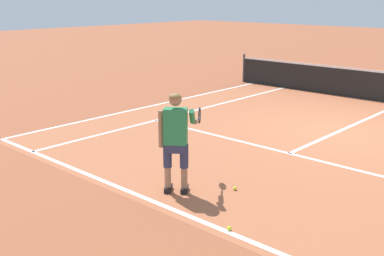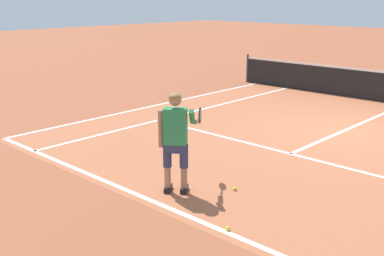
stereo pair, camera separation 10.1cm
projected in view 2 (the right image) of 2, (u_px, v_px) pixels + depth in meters
The scene contains 10 objects.
ground_plane at pixel (342, 132), 11.66m from camera, with size 80.00×80.00×0.00m, color #9E5133.
court_inner_surface at pixel (323, 140), 11.00m from camera, with size 10.98×10.42×0.00m, color #B2603D.
line_baseline at pixel (167, 207), 7.49m from camera, with size 10.98×0.10×0.01m, color white.
line_service at pixel (291, 154), 10.02m from camera, with size 8.23×0.10×0.01m, color white.
line_centre_service at pixel (357, 125), 12.27m from camera, with size 0.10×6.40×0.01m, color white.
line_singles_left at pixel (193, 111), 13.72m from camera, with size 0.10×10.02×0.01m, color white.
line_doubles_left at pixel (161, 104), 14.63m from camera, with size 0.10×10.02×0.01m, color white.
tennis_player at pixel (176, 136), 7.84m from camera, with size 0.62×1.21×1.71m.
tennis_ball_near_feet at pixel (228, 229), 6.74m from camera, with size 0.07×0.07×0.07m, color #CCE02D.
tennis_ball_by_baseline at pixel (235, 189), 8.13m from camera, with size 0.07×0.07×0.07m, color #CCE02D.
Camera 2 is at (5.00, -10.69, 3.21)m, focal length 44.49 mm.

